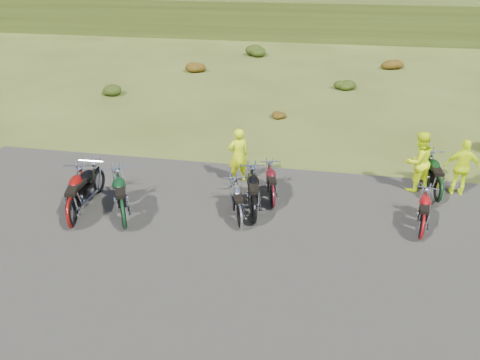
% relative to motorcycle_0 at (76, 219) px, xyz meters
% --- Properties ---
extents(ground, '(300.00, 300.00, 0.00)m').
position_rel_motorcycle_0_xyz_m(ground, '(4.80, 0.30, 0.00)').
color(ground, '#3E4717').
rests_on(ground, ground).
extents(gravel_pad, '(20.00, 12.00, 0.04)m').
position_rel_motorcycle_0_xyz_m(gravel_pad, '(4.80, -1.70, 0.00)').
color(gravel_pad, black).
rests_on(gravel_pad, ground).
extents(hill_slope, '(300.00, 45.97, 9.37)m').
position_rel_motorcycle_0_xyz_m(hill_slope, '(4.80, 50.30, 0.00)').
color(hill_slope, '#2F3B13').
rests_on(hill_slope, ground).
extents(shrub_1, '(1.03, 1.03, 0.61)m').
position_rel_motorcycle_0_xyz_m(shrub_1, '(-4.30, 11.60, 0.31)').
color(shrub_1, black).
rests_on(shrub_1, ground).
extents(shrub_2, '(1.30, 1.30, 0.77)m').
position_rel_motorcycle_0_xyz_m(shrub_2, '(-1.40, 16.90, 0.38)').
color(shrub_2, '#5A2B0B').
rests_on(shrub_2, ground).
extents(shrub_3, '(1.56, 1.56, 0.92)m').
position_rel_motorcycle_0_xyz_m(shrub_3, '(1.50, 22.20, 0.46)').
color(shrub_3, black).
rests_on(shrub_3, ground).
extents(shrub_4, '(0.77, 0.77, 0.45)m').
position_rel_motorcycle_0_xyz_m(shrub_4, '(4.40, 9.50, 0.23)').
color(shrub_4, '#5A2B0B').
rests_on(shrub_4, ground).
extents(shrub_5, '(1.03, 1.03, 0.61)m').
position_rel_motorcycle_0_xyz_m(shrub_5, '(7.30, 14.80, 0.31)').
color(shrub_5, black).
rests_on(shrub_5, ground).
extents(shrub_6, '(1.30, 1.30, 0.77)m').
position_rel_motorcycle_0_xyz_m(shrub_6, '(10.20, 20.10, 0.38)').
color(shrub_6, '#5A2B0B').
rests_on(shrub_6, ground).
extents(motorcycle_0, '(0.81, 2.31, 1.20)m').
position_rel_motorcycle_0_xyz_m(motorcycle_0, '(0.00, 0.00, 0.00)').
color(motorcycle_0, black).
rests_on(motorcycle_0, ground).
extents(motorcycle_1, '(1.42, 2.45, 1.22)m').
position_rel_motorcycle_0_xyz_m(motorcycle_1, '(0.14, -0.39, 0.00)').
color(motorcycle_1, maroon).
rests_on(motorcycle_1, ground).
extents(motorcycle_2, '(1.75, 2.41, 1.21)m').
position_rel_motorcycle_0_xyz_m(motorcycle_2, '(1.51, -0.20, 0.00)').
color(motorcycle_2, black).
rests_on(motorcycle_2, ground).
extents(motorcycle_3, '(1.21, 2.00, 0.99)m').
position_rel_motorcycle_0_xyz_m(motorcycle_3, '(4.50, 0.39, 0.00)').
color(motorcycle_3, '#A7A7AC').
rests_on(motorcycle_3, ground).
extents(motorcycle_4, '(1.01, 1.97, 0.98)m').
position_rel_motorcycle_0_xyz_m(motorcycle_4, '(5.21, 1.64, 0.00)').
color(motorcycle_4, '#560E16').
rests_on(motorcycle_4, ground).
extents(motorcycle_5, '(1.19, 2.31, 1.16)m').
position_rel_motorcycle_0_xyz_m(motorcycle_5, '(4.82, 0.73, 0.00)').
color(motorcycle_5, black).
rests_on(motorcycle_5, ground).
extents(motorcycle_6, '(0.94, 1.96, 0.98)m').
position_rel_motorcycle_0_xyz_m(motorcycle_6, '(9.10, 0.72, 0.00)').
color(motorcycle_6, '#9C0B10').
rests_on(motorcycle_6, ground).
extents(motorcycle_7, '(0.83, 2.16, 1.11)m').
position_rel_motorcycle_0_xyz_m(motorcycle_7, '(9.87, 2.87, 0.00)').
color(motorcycle_7, black).
rests_on(motorcycle_7, ground).
extents(person_middle, '(0.76, 0.68, 1.76)m').
position_rel_motorcycle_0_xyz_m(person_middle, '(3.93, 3.09, 0.88)').
color(person_middle, '#C9E30B').
rests_on(person_middle, ground).
extents(person_right_a, '(1.15, 1.08, 1.87)m').
position_rel_motorcycle_0_xyz_m(person_right_a, '(9.30, 3.53, 0.94)').
color(person_right_a, '#C9E30B').
rests_on(person_right_a, ground).
extents(person_right_b, '(1.05, 0.51, 1.73)m').
position_rel_motorcycle_0_xyz_m(person_right_b, '(10.56, 3.49, 0.86)').
color(person_right_b, '#C9E30B').
rests_on(person_right_b, ground).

